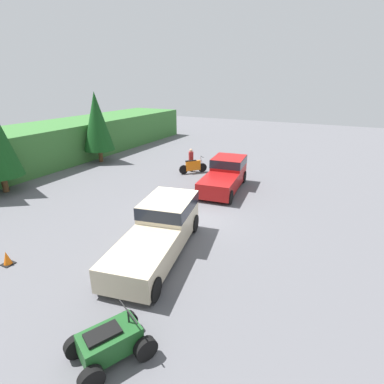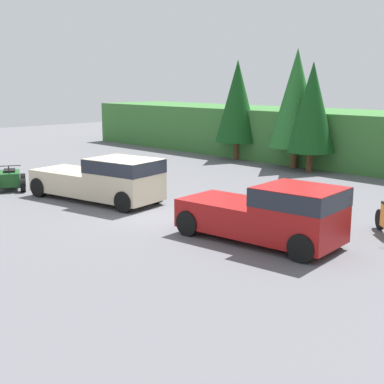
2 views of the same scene
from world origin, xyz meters
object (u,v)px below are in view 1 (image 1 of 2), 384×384
at_px(quad_atv, 110,343).
at_px(rider_person, 191,159).
at_px(pickup_truck_second, 161,227).
at_px(traffic_cone, 7,259).
at_px(pickup_truck_red, 225,174).
at_px(dirt_bike, 193,167).

distance_m(quad_atv, rider_person, 16.64).
relative_size(pickup_truck_second, rider_person, 3.49).
bearing_deg(pickup_truck_second, traffic_cone, 117.31).
relative_size(pickup_truck_red, pickup_truck_second, 0.85).
height_order(quad_atv, rider_person, rider_person).
relative_size(dirt_bike, rider_person, 0.95).
relative_size(pickup_truck_second, dirt_bike, 3.66).
xyz_separation_m(quad_atv, rider_person, (15.65, 5.63, 0.49)).
xyz_separation_m(pickup_truck_red, traffic_cone, (-11.91, 4.35, -0.72)).
height_order(pickup_truck_red, dirt_bike, pickup_truck_red).
height_order(pickup_truck_red, pickup_truck_second, same).
xyz_separation_m(pickup_truck_red, rider_person, (2.33, 3.66, -0.01)).
distance_m(pickup_truck_second, rider_person, 11.29).
xyz_separation_m(dirt_bike, quad_atv, (-15.35, -5.30, -0.03)).
xyz_separation_m(quad_atv, traffic_cone, (1.41, 6.33, -0.22)).
distance_m(pickup_truck_red, traffic_cone, 12.70).
bearing_deg(dirt_bike, quad_atv, -118.31).
bearing_deg(traffic_cone, pickup_truck_second, -51.68).
height_order(pickup_truck_second, quad_atv, pickup_truck_second).
relative_size(pickup_truck_red, dirt_bike, 3.11).
relative_size(pickup_truck_red, rider_person, 2.97).
distance_m(quad_atv, traffic_cone, 6.49).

